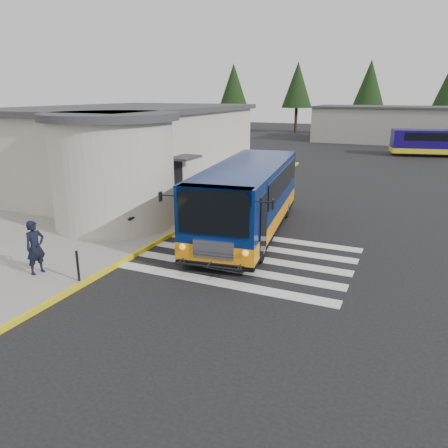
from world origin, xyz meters
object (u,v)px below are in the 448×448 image
at_px(transit_bus, 248,201).
at_px(bollard, 78,266).
at_px(pedestrian_a, 35,247).
at_px(pedestrian_b, 130,218).
at_px(far_bus_a, 437,142).

bearing_deg(transit_bus, bollard, -119.70).
xyz_separation_m(pedestrian_a, pedestrian_b, (0.65, 4.19, -0.07)).
relative_size(bollard, far_bus_a, 0.12).
bearing_deg(far_bus_a, pedestrian_b, 147.73).
bearing_deg(bollard, pedestrian_b, 103.49).
height_order(transit_bus, far_bus_a, transit_bus).
xyz_separation_m(transit_bus, far_bus_a, (7.89, 28.97, -0.04)).
relative_size(transit_bus, far_bus_a, 1.27).
distance_m(transit_bus, bollard, 7.69).
xyz_separation_m(transit_bus, pedestrian_a, (-4.52, -7.13, -0.37)).
distance_m(pedestrian_a, bollard, 1.69).
xyz_separation_m(pedestrian_b, bollard, (1.00, -4.15, -0.32)).
height_order(pedestrian_b, bollard, pedestrian_b).
bearing_deg(bollard, pedestrian_a, -178.44).
height_order(bollard, far_bus_a, far_bus_a).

